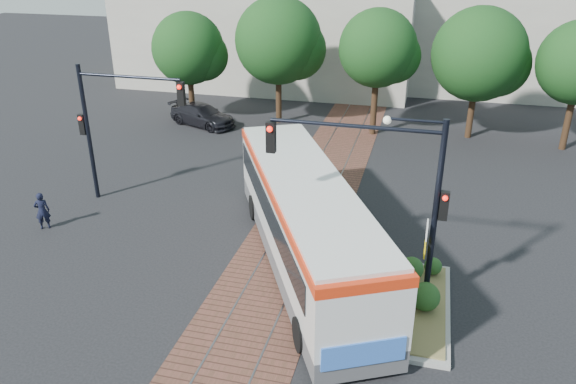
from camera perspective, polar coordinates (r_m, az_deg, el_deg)
name	(u,v)px	position (r m, az deg, el deg)	size (l,w,h in m)	color
ground	(276,272)	(19.93, -1.19, -8.11)	(120.00, 120.00, 0.00)	black
trackbed	(302,221)	(23.29, 1.45, -2.94)	(3.60, 40.00, 0.02)	brown
tree_row	(373,50)	(33.26, 8.66, 14.08)	(26.40, 5.60, 7.67)	#382314
warehouses	(368,34)	(45.71, 8.16, 15.61)	(40.00, 13.00, 8.00)	#ADA899
city_bus	(305,217)	(19.53, 1.78, -2.59)	(7.91, 12.23, 3.32)	#49494C
traffic_island	(416,299)	(18.48, 12.84, -10.52)	(2.20, 5.20, 1.13)	gray
signal_pole_main	(395,184)	(16.71, 10.80, 0.83)	(5.49, 0.46, 6.00)	black
signal_pole_left	(109,116)	(24.91, -17.71, 7.33)	(4.99, 0.34, 6.00)	black
officer	(42,211)	(24.43, -23.70, -1.76)	(0.57, 0.37, 1.57)	black
parked_car	(202,115)	(35.47, -8.70, 7.74)	(1.83, 4.51, 1.31)	black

